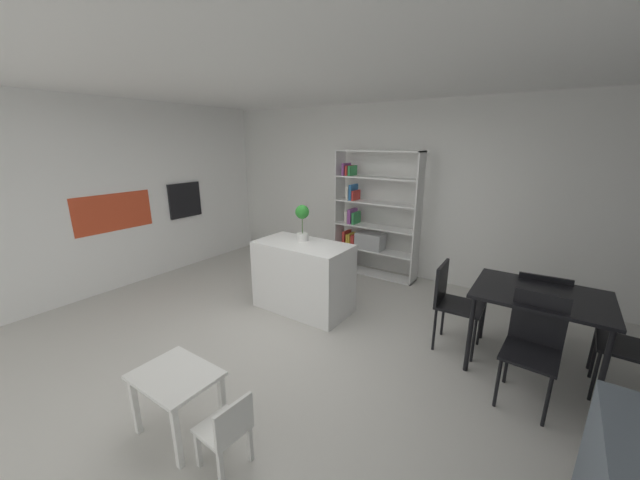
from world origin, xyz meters
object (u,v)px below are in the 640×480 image
(open_bookshelf, at_px, (369,223))
(child_table, at_px, (176,384))
(potted_plant_on_island, at_px, (302,219))
(dining_table, at_px, (540,302))
(dining_chair_far, at_px, (540,303))
(built_in_oven, at_px, (185,200))
(child_chair_right, at_px, (227,429))
(dining_chair_near, at_px, (534,340))
(dining_chair_island_side, at_px, (451,298))
(kitchen_island, at_px, (303,277))

(open_bookshelf, bearing_deg, child_table, -84.49)
(potted_plant_on_island, height_order, dining_table, potted_plant_on_island)
(potted_plant_on_island, distance_m, dining_chair_far, 2.74)
(dining_chair_far, bearing_deg, built_in_oven, 0.33)
(child_table, height_order, dining_chair_far, dining_chair_far)
(built_in_oven, height_order, child_chair_right, built_in_oven)
(potted_plant_on_island, height_order, dining_chair_far, potted_plant_on_island)
(potted_plant_on_island, distance_m, open_bookshelf, 1.56)
(child_chair_right, distance_m, dining_chair_near, 2.45)
(dining_chair_near, bearing_deg, dining_chair_island_side, 154.53)
(child_table, height_order, dining_chair_island_side, dining_chair_island_side)
(built_in_oven, xyz_separation_m, dining_chair_far, (5.17, 0.41, -0.63))
(dining_chair_island_side, relative_size, dining_chair_near, 0.97)
(dining_chair_far, bearing_deg, dining_chair_near, 85.76)
(child_chair_right, height_order, dining_table, dining_table)
(kitchen_island, xyz_separation_m, open_bookshelf, (0.09, 1.62, 0.41))
(built_in_oven, height_order, potted_plant_on_island, built_in_oven)
(built_in_oven, bearing_deg, dining_table, -0.29)
(dining_table, bearing_deg, dining_chair_near, -89.17)
(built_in_oven, distance_m, potted_plant_on_island, 2.56)
(open_bookshelf, height_order, dining_chair_far, open_bookshelf)
(potted_plant_on_island, distance_m, child_chair_right, 2.61)
(kitchen_island, bearing_deg, dining_chair_island_side, 6.07)
(kitchen_island, height_order, child_chair_right, kitchen_island)
(child_table, xyz_separation_m, dining_chair_far, (2.08, 2.75, 0.11))
(child_chair_right, relative_size, dining_chair_near, 0.59)
(dining_chair_island_side, bearing_deg, dining_chair_near, -120.88)
(child_table, bearing_deg, built_in_oven, 142.90)
(built_in_oven, bearing_deg, open_bookshelf, 27.23)
(child_table, distance_m, dining_chair_near, 2.81)
(open_bookshelf, distance_m, child_table, 3.78)
(open_bookshelf, bearing_deg, dining_table, -30.40)
(dining_chair_island_side, xyz_separation_m, dining_chair_near, (0.76, -0.43, -0.00))
(kitchen_island, bearing_deg, open_bookshelf, 86.77)
(child_table, distance_m, child_chair_right, 0.54)
(potted_plant_on_island, xyz_separation_m, child_table, (0.53, -2.22, -0.75))
(open_bookshelf, distance_m, dining_chair_far, 2.66)
(potted_plant_on_island, relative_size, dining_table, 0.42)
(built_in_oven, xyz_separation_m, kitchen_island, (2.64, -0.22, -0.71))
(open_bookshelf, relative_size, dining_chair_near, 2.14)
(kitchen_island, relative_size, child_chair_right, 2.18)
(dining_chair_near, bearing_deg, open_bookshelf, 146.37)
(potted_plant_on_island, bearing_deg, built_in_oven, 177.45)
(open_bookshelf, height_order, child_table, open_bookshelf)
(dining_chair_far, bearing_deg, dining_table, 84.93)
(built_in_oven, bearing_deg, child_table, -37.10)
(kitchen_island, xyz_separation_m, dining_chair_island_side, (1.77, 0.19, 0.10))
(child_table, bearing_deg, dining_chair_near, 42.08)
(potted_plant_on_island, bearing_deg, dining_chair_island_side, 2.62)
(child_table, bearing_deg, kitchen_island, 102.05)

